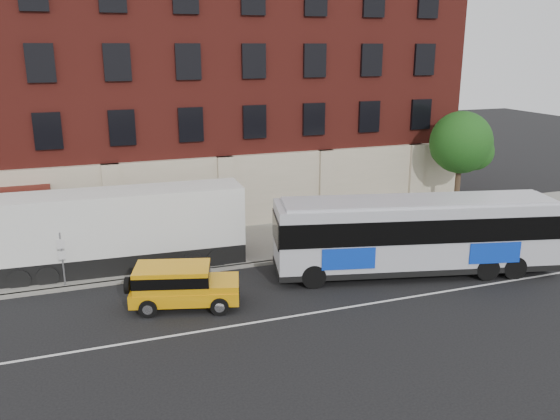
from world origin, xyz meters
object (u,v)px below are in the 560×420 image
object	(u,v)px
sign_pole	(62,257)
city_bus	(416,233)
shipping_container	(119,232)
yellow_suv	(180,284)
street_tree	(462,145)

from	to	relation	value
sign_pole	city_bus	xyz separation A→B (m)	(14.90, -3.36, 0.45)
shipping_container	yellow_suv	bearing A→B (deg)	-68.83
street_tree	yellow_suv	world-z (taller)	street_tree
yellow_suv	shipping_container	xyz separation A→B (m)	(-1.85, 4.79, 0.87)
sign_pole	shipping_container	world-z (taller)	shipping_container
sign_pole	yellow_suv	bearing A→B (deg)	-37.79
shipping_container	street_tree	bearing A→B (deg)	5.49
city_bus	street_tree	bearing A→B (deg)	43.17
city_bus	yellow_suv	size ratio (longest dim) A/B	2.82
street_tree	yellow_suv	xyz separation A→B (m)	(-17.74, -6.67, -3.43)
yellow_suv	shipping_container	bearing A→B (deg)	111.17
city_bus	shipping_container	xyz separation A→B (m)	(-12.45, 4.82, -0.06)
street_tree	yellow_suv	bearing A→B (deg)	-159.39
street_tree	yellow_suv	distance (m)	19.26
city_bus	yellow_suv	xyz separation A→B (m)	(-10.60, 0.03, -0.93)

